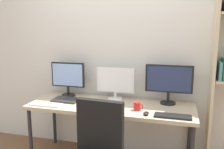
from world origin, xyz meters
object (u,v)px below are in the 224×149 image
desk (111,109)px  coffee_mug (137,106)px  keyboard_right (173,116)px  keyboard_left (46,105)px  monitor_right (169,81)px  monitor_left (68,77)px  computer_mouse (146,113)px  keyboard_center (105,110)px  laptop_closed (66,100)px  monitor_center (115,82)px

desk → coffee_mug: coffee_mug is taller
desk → keyboard_right: bearing=-17.9°
desk → keyboard_left: size_ratio=5.25×
monitor_right → keyboard_right: 0.52m
keyboard_right → monitor_left: bearing=161.9°
monitor_right → coffee_mug: (-0.31, -0.33, -0.23)m
keyboard_right → computer_mouse: 0.27m
keyboard_center → laptop_closed: (-0.57, 0.23, 0.00)m
monitor_left → monitor_right: monitor_right is taller
desk → keyboard_right: keyboard_right is taller
monitor_left → monitor_center: size_ratio=0.96×
monitor_right → coffee_mug: size_ratio=5.14×
keyboard_left → computer_mouse: computer_mouse is taller
coffee_mug → keyboard_right: bearing=-16.7°
coffee_mug → desk: bearing=160.8°
keyboard_center → laptop_closed: size_ratio=1.01×
keyboard_center → monitor_right: bearing=34.5°
monitor_right → computer_mouse: 0.55m
desk → laptop_closed: size_ratio=6.02×
keyboard_left → laptop_closed: 0.27m
keyboard_left → laptop_closed: (0.14, 0.23, 0.00)m
keyboard_right → keyboard_center: bearing=180.0°
keyboard_right → computer_mouse: computer_mouse is taller
monitor_center → coffee_mug: (0.33, -0.33, -0.17)m
laptop_closed → desk: bearing=1.6°
keyboard_right → computer_mouse: size_ratio=3.82×
computer_mouse → laptop_closed: computer_mouse is taller
monitor_right → laptop_closed: monitor_right is taller
keyboard_right → laptop_closed: (-1.29, 0.23, 0.00)m
monitor_left → keyboard_left: 0.51m
monitor_center → keyboard_center: size_ratio=1.46×
monitor_right → keyboard_left: bearing=-161.9°
keyboard_right → monitor_right: bearing=99.0°
desk → monitor_center: size_ratio=4.07×
desk → monitor_center: monitor_center is taller
monitor_left → coffee_mug: monitor_left is taller
keyboard_left → computer_mouse: 1.16m
desk → monitor_right: monitor_right is taller
monitor_center → keyboard_left: monitor_center is taller
desk → computer_mouse: (0.44, -0.24, 0.07)m
desk → keyboard_center: (0.00, -0.23, 0.06)m
computer_mouse → keyboard_left: bearing=179.7°
monitor_right → keyboard_right: size_ratio=1.49×
monitor_right → keyboard_left: monitor_right is taller
keyboard_center → laptop_closed: laptop_closed is taller
monitor_right → laptop_closed: bearing=-170.0°
monitor_center → keyboard_center: 0.49m
monitor_right → keyboard_right: (0.07, -0.44, -0.26)m
desk → keyboard_left: 0.75m
keyboard_center → keyboard_right: size_ratio=0.89×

